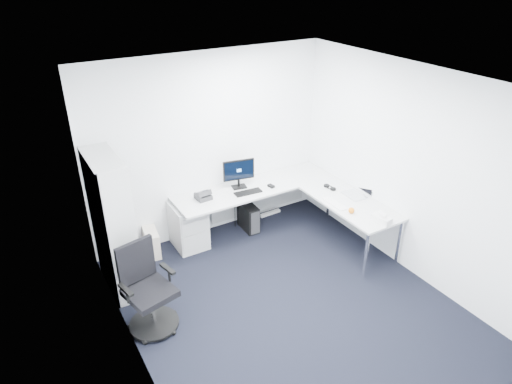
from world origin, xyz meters
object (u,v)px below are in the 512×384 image
task_chair (150,290)px  monitor (239,174)px  laptop (355,188)px  bookshelf (113,225)px  l_desk (267,218)px

task_chair → monitor: bearing=22.6°
monitor → task_chair: bearing=-133.1°
monitor → laptop: (1.29, -1.07, -0.10)m
bookshelf → monitor: bookshelf is taller
task_chair → monitor: monitor is taller
l_desk → bookshelf: size_ratio=1.39×
laptop → l_desk: bearing=153.0°
monitor → l_desk: bearing=-51.9°
l_desk → task_chair: (-2.08, -0.90, 0.16)m
monitor → laptop: monitor is taller
bookshelf → laptop: 3.31m
l_desk → task_chair: 2.27m
task_chair → bookshelf: bearing=82.6°
l_desk → monitor: 0.77m
bookshelf → task_chair: (0.10, -0.95, -0.37)m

